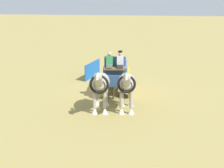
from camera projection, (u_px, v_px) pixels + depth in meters
ground_plane at (116, 92)px, 21.66m from camera, size 220.00×220.00×0.00m
show_wagon at (116, 73)px, 21.21m from camera, size 5.76×2.18×2.74m
draft_horse_near at (127, 84)px, 17.74m from camera, size 3.01×1.19×2.25m
draft_horse_off at (100, 84)px, 17.80m from camera, size 3.10×1.25×2.24m
sponsor_banner at (93, 70)px, 25.82m from camera, size 3.20×0.25×1.10m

